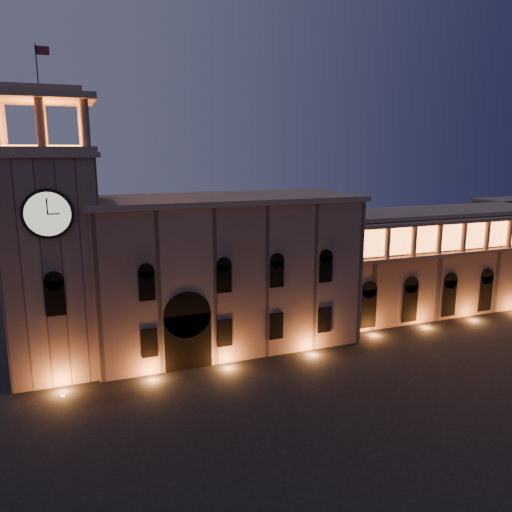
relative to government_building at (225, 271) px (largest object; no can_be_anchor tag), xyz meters
name	(u,v)px	position (x,y,z in m)	size (l,w,h in m)	color
ground	(330,432)	(2.08, -21.93, -8.77)	(160.00, 160.00, 0.00)	black
government_building	(225,271)	(0.00, 0.00, 0.00)	(30.80, 12.80, 17.60)	#7F6153
clock_tower	(53,253)	(-18.42, -0.95, 3.73)	(9.80, 9.80, 32.40)	#7F6153
colonnade_wing	(445,258)	(34.08, 1.99, -1.44)	(40.60, 11.50, 14.50)	#7A5C4E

